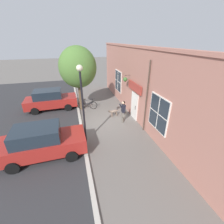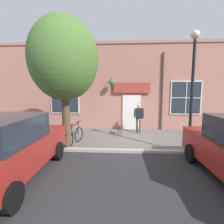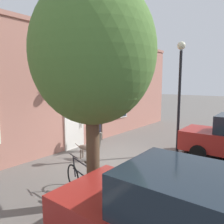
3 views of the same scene
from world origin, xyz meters
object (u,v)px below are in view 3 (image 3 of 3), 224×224
(street_tree_by_curb, at_px, (94,58))
(pedestrian_walking, at_px, (97,128))
(dog_on_leash, at_px, (87,148))
(leaning_bicycle, at_px, (84,181))
(street_lamp, at_px, (180,82))

(street_tree_by_curb, bearing_deg, pedestrian_walking, 131.90)
(dog_on_leash, relative_size, leaning_bicycle, 0.63)
(leaning_bicycle, bearing_deg, dog_on_leash, 132.46)
(street_lamp, bearing_deg, leaning_bicycle, -98.22)
(dog_on_leash, bearing_deg, leaning_bicycle, -47.54)
(pedestrian_walking, distance_m, street_lamp, 3.96)
(dog_on_leash, height_order, street_lamp, street_lamp)
(street_tree_by_curb, bearing_deg, street_lamp, 88.81)
(dog_on_leash, distance_m, street_lamp, 4.52)
(dog_on_leash, height_order, street_tree_by_curb, street_tree_by_curb)
(pedestrian_walking, xyz_separation_m, street_lamp, (2.98, 1.69, 1.99))
(dog_on_leash, height_order, leaning_bicycle, leaning_bicycle)
(pedestrian_walking, height_order, dog_on_leash, pedestrian_walking)
(street_lamp, bearing_deg, pedestrian_walking, -150.38)
(street_tree_by_curb, xyz_separation_m, leaning_bicycle, (-0.58, 0.16, -3.13))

